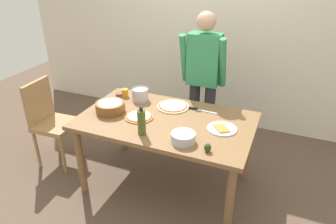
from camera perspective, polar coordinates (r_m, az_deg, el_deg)
The scene contains 16 objects.
ground at distance 3.31m, azimuth -0.34°, elevation -12.96°, with size 8.00×8.00×0.00m, color brown.
wall_back at distance 4.14m, azimuth 8.60°, elevation 15.25°, with size 5.60×0.10×2.60m, color silver.
dining_table at distance 2.92m, azimuth -0.38°, elevation -2.87°, with size 1.60×0.96×0.76m.
person_cook at distance 3.42m, azimuth 6.48°, elevation 6.56°, with size 0.49×0.25×1.62m.
chair_wooden_left at distance 3.59m, azimuth -20.82°, elevation -1.10°, with size 0.42×0.42×0.95m.
pizza_raw_on_board at distance 3.10m, azimuth 0.92°, elevation 1.06°, with size 0.32×0.32×0.02m.
pizza_cooked_on_tray at distance 2.91m, azimuth -5.29°, elevation -0.85°, with size 0.27×0.27×0.02m.
plate_with_slice at distance 2.75m, azimuth 9.82°, elevation -3.02°, with size 0.26×0.26×0.02m.
popcorn_bowl at distance 3.03m, azimuth -10.52°, elevation 1.06°, with size 0.28×0.28×0.11m.
mixing_bowl_steel at distance 2.52m, azimuth 2.79°, elevation -4.70°, with size 0.20×0.20×0.08m.
olive_oil_bottle at distance 2.60m, azimuth -4.85°, elevation -1.88°, with size 0.07×0.07×0.26m.
steel_pot at distance 3.23m, azimuth -5.10°, elevation 3.22°, with size 0.17×0.17×0.13m.
cup_orange at distance 3.35m, azimuth -7.86°, elevation 3.52°, with size 0.07×0.07×0.09m, color orange.
cup_small_brown at distance 3.25m, azimuth -8.89°, elevation 2.69°, with size 0.07×0.07×0.09m, color brown.
chef_knife at distance 3.05m, azimuth 5.71°, elevation 0.41°, with size 0.29×0.03×0.02m.
avocado at distance 2.43m, azimuth 7.26°, elevation -6.50°, with size 0.06×0.06×0.07m, color #2D4219.
Camera 1 is at (0.99, -2.33, 2.13)m, focal length 33.33 mm.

